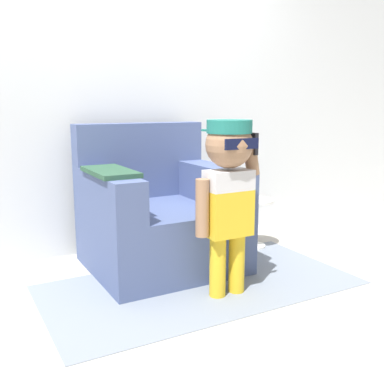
% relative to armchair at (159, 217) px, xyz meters
% --- Properties ---
extents(ground_plane, '(10.00, 10.00, 0.00)m').
position_rel_armchair_xyz_m(ground_plane, '(0.01, -0.23, -0.36)').
color(ground_plane, '#ADA89E').
extents(wall_back, '(10.00, 0.05, 2.60)m').
position_rel_armchair_xyz_m(wall_back, '(0.01, 0.55, 0.94)').
color(wall_back, silver).
rests_on(wall_back, ground_plane).
extents(armchair, '(1.02, 0.93, 1.01)m').
position_rel_armchair_xyz_m(armchair, '(0.00, 0.00, 0.00)').
color(armchair, '#475684').
rests_on(armchair, ground_plane).
extents(person_child, '(0.44, 0.33, 1.06)m').
position_rel_armchair_xyz_m(person_child, '(0.14, -0.68, 0.35)').
color(person_child, gold).
rests_on(person_child, ground_plane).
extents(side_table, '(0.32, 0.32, 0.40)m').
position_rel_armchair_xyz_m(side_table, '(0.84, -0.00, -0.11)').
color(side_table, white).
rests_on(side_table, ground_plane).
extents(rug, '(1.99, 1.03, 0.01)m').
position_rel_armchair_xyz_m(rug, '(0.07, -0.48, -0.35)').
color(rug, gray).
rests_on(rug, ground_plane).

